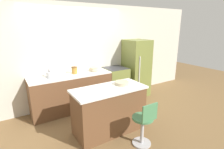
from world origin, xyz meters
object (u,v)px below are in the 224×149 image
at_px(stool_chair, 144,125).
at_px(kettle, 51,74).
at_px(oven_range, 115,84).
at_px(refrigerator, 136,68).
at_px(mixing_bowl, 94,69).

relative_size(stool_chair, kettle, 4.00).
distance_m(oven_range, kettle, 1.83).
xyz_separation_m(refrigerator, stool_chair, (-1.43, -1.94, -0.43)).
distance_m(refrigerator, mixing_bowl, 1.38).
bearing_deg(refrigerator, stool_chair, -126.34).
height_order(refrigerator, mixing_bowl, refrigerator).
relative_size(stool_chair, mixing_bowl, 3.48).
xyz_separation_m(refrigerator, mixing_bowl, (-1.37, 0.08, 0.13)).
relative_size(oven_range, mixing_bowl, 3.83).
height_order(oven_range, refrigerator, refrigerator).
bearing_deg(stool_chair, refrigerator, 53.66).
relative_size(oven_range, kettle, 4.40).
bearing_deg(kettle, refrigerator, -1.95).
height_order(refrigerator, kettle, refrigerator).
relative_size(oven_range, stool_chair, 1.10).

